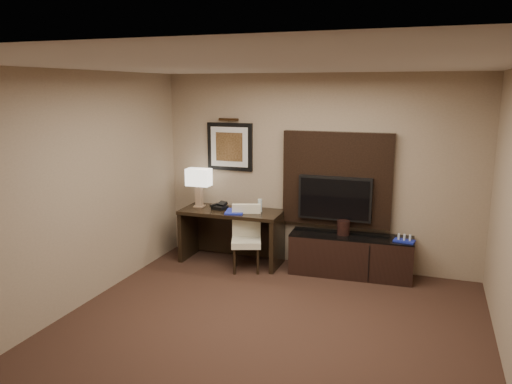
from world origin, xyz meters
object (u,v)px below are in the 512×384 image
at_px(tv, 335,198).
at_px(desk_chair, 246,242).
at_px(table_lamp, 199,187).
at_px(water_bottle, 260,205).
at_px(desk_phone, 220,206).
at_px(minibar_tray, 404,238).
at_px(desk, 232,236).
at_px(credenza, 351,255).
at_px(ice_bucket, 343,228).

bearing_deg(tv, desk_chair, -158.63).
bearing_deg(table_lamp, water_bottle, 1.33).
xyz_separation_m(table_lamp, desk_phone, (0.34, -0.04, -0.25)).
bearing_deg(desk_chair, table_lamp, 141.15).
relative_size(water_bottle, minibar_tray, 0.70).
height_order(tv, water_bottle, tv).
bearing_deg(desk, desk_chair, -39.09).
xyz_separation_m(desk_chair, table_lamp, (-0.85, 0.29, 0.66)).
bearing_deg(water_bottle, desk_phone, -174.57).
xyz_separation_m(desk, credenza, (1.72, 0.05, -0.11)).
relative_size(desk, desk_phone, 7.53).
bearing_deg(desk, table_lamp, 174.29).
xyz_separation_m(credenza, water_bottle, (-1.30, 0.01, 0.59)).
relative_size(desk_phone, ice_bucket, 1.00).
bearing_deg(water_bottle, tv, 6.92).
bearing_deg(credenza, desk_phone, 178.27).
relative_size(desk, desk_chair, 1.74).
relative_size(ice_bucket, minibar_tray, 0.74).
distance_m(tv, desk_phone, 1.66).
bearing_deg(table_lamp, desk, -4.58).
relative_size(tv, desk_phone, 5.20).
xyz_separation_m(water_bottle, ice_bucket, (1.19, -0.01, -0.21)).
height_order(credenza, desk_phone, desk_phone).
height_order(credenza, minibar_tray, minibar_tray).
bearing_deg(table_lamp, credenza, 0.20).
xyz_separation_m(tv, desk_chair, (-1.13, -0.44, -0.60)).
xyz_separation_m(table_lamp, ice_bucket, (2.13, 0.02, -0.42)).
relative_size(desk_chair, water_bottle, 4.59).
bearing_deg(water_bottle, credenza, -0.61).
distance_m(credenza, desk_phone, 1.98).
distance_m(table_lamp, desk_phone, 0.43).
height_order(desk_phone, minibar_tray, desk_phone).
relative_size(desk_phone, minibar_tray, 0.74).
height_order(credenza, water_bottle, water_bottle).
bearing_deg(desk_phone, table_lamp, -169.53).
bearing_deg(tv, desk_phone, -173.62).
bearing_deg(desk_phone, minibar_tray, 16.31).
relative_size(desk_chair, desk_phone, 4.33).
bearing_deg(desk_phone, desk, 14.12).
bearing_deg(credenza, desk_chair, -170.80).
xyz_separation_m(desk_phone, ice_bucket, (1.79, 0.05, -0.17)).
height_order(credenza, table_lamp, table_lamp).
distance_m(desk, minibar_tray, 2.41).
bearing_deg(minibar_tray, desk, -179.85).
distance_m(desk, desk_chair, 0.41).
relative_size(credenza, desk_phone, 8.44).
height_order(desk_chair, table_lamp, table_lamp).
distance_m(desk, tv, 1.59).
bearing_deg(credenza, desk, 178.65).
distance_m(desk_chair, desk_phone, 0.70).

